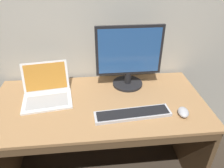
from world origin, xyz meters
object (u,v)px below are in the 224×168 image
(external_monitor, at_px, (129,58))
(wired_keyboard, at_px, (133,114))
(laptop_white, at_px, (47,92))
(computer_mouse, at_px, (183,112))

(external_monitor, distance_m, wired_keyboard, 0.42)
(laptop_white, bearing_deg, wired_keyboard, -24.37)
(wired_keyboard, bearing_deg, computer_mouse, -4.77)
(external_monitor, bearing_deg, wired_keyboard, -94.41)
(laptop_white, bearing_deg, computer_mouse, -17.73)
(laptop_white, height_order, computer_mouse, laptop_white)
(external_monitor, relative_size, wired_keyboard, 0.97)
(computer_mouse, bearing_deg, wired_keyboard, -173.77)
(laptop_white, distance_m, external_monitor, 0.63)
(wired_keyboard, xyz_separation_m, computer_mouse, (0.32, -0.03, 0.01))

